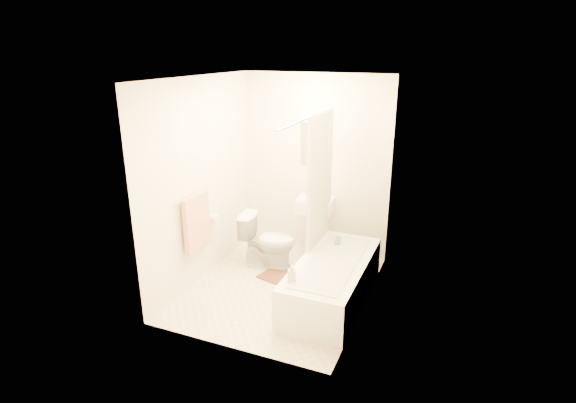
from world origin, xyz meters
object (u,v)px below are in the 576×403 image
at_px(bathtub, 332,281).
at_px(soap_bottle, 292,273).
at_px(bath_mat, 285,277).
at_px(toilet, 268,241).
at_px(sink, 315,225).

xyz_separation_m(bathtub, soap_bottle, (-0.26, -0.56, 0.32)).
bearing_deg(soap_bottle, bathtub, 64.88).
bearing_deg(soap_bottle, bath_mat, 117.48).
bearing_deg(toilet, sink, -51.28).
xyz_separation_m(toilet, soap_bottle, (0.74, -1.03, 0.21)).
xyz_separation_m(sink, bath_mat, (-0.15, -0.70, -0.45)).
relative_size(bathtub, bath_mat, 2.91).
bearing_deg(sink, soap_bottle, -86.37).
relative_size(toilet, bathtub, 0.43).
bearing_deg(sink, bathtub, -67.34).
distance_m(toilet, bathtub, 1.12).
relative_size(toilet, soap_bottle, 4.01).
height_order(sink, bathtub, sink).
bearing_deg(bathtub, soap_bottle, -115.12).
xyz_separation_m(sink, bathtub, (0.54, -0.96, -0.22)).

